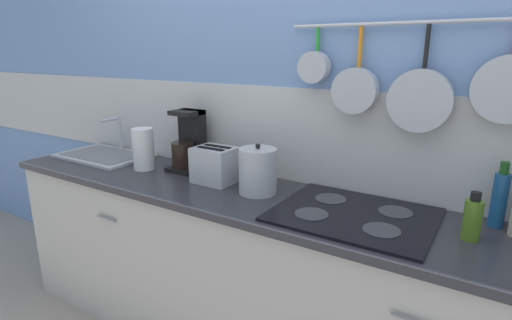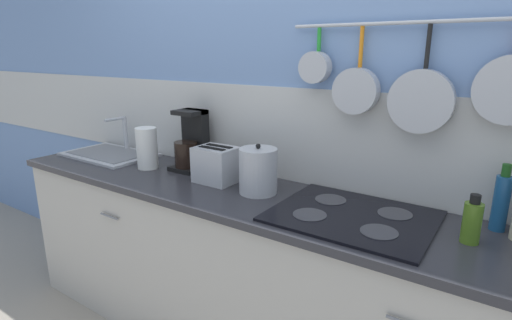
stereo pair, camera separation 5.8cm
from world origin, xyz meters
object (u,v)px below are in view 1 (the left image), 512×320
object	(u,v)px
bottle_dish_soap	(499,199)
kettle	(258,171)
toaster	(215,165)
paper_towel_roll	(143,149)
coffee_maker	(188,146)
bottle_hot_sauce	(473,219)

from	to	relation	value
bottle_dish_soap	kettle	bearing A→B (deg)	-170.28
toaster	kettle	size ratio (longest dim) A/B	0.93
paper_towel_roll	kettle	world-z (taller)	kettle
toaster	bottle_dish_soap	xyz separation A→B (m)	(1.24, 0.15, 0.02)
coffee_maker	bottle_dish_soap	bearing A→B (deg)	1.81
coffee_maker	toaster	xyz separation A→B (m)	(0.27, -0.10, -0.05)
toaster	kettle	bearing A→B (deg)	-3.35
bottle_hot_sauce	kettle	bearing A→B (deg)	179.63
paper_towel_roll	coffee_maker	distance (m)	0.26
coffee_maker	kettle	size ratio (longest dim) A/B	1.41
paper_towel_roll	bottle_dish_soap	size ratio (longest dim) A/B	0.91
kettle	bottle_hot_sauce	world-z (taller)	kettle
bottle_hot_sauce	bottle_dish_soap	world-z (taller)	bottle_dish_soap
coffee_maker	toaster	size ratio (longest dim) A/B	1.52
paper_towel_roll	bottle_hot_sauce	xyz separation A→B (m)	(1.66, 0.01, -0.04)
toaster	bottle_dish_soap	world-z (taller)	bottle_dish_soap
coffee_maker	bottle_hot_sauce	xyz separation A→B (m)	(1.44, -0.12, -0.06)
toaster	bottle_hot_sauce	bearing A→B (deg)	-1.06
paper_towel_roll	bottle_hot_sauce	distance (m)	1.66
kettle	bottle_hot_sauce	bearing A→B (deg)	-0.37
toaster	bottle_dish_soap	size ratio (longest dim) A/B	0.86
paper_towel_roll	kettle	size ratio (longest dim) A/B	0.98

